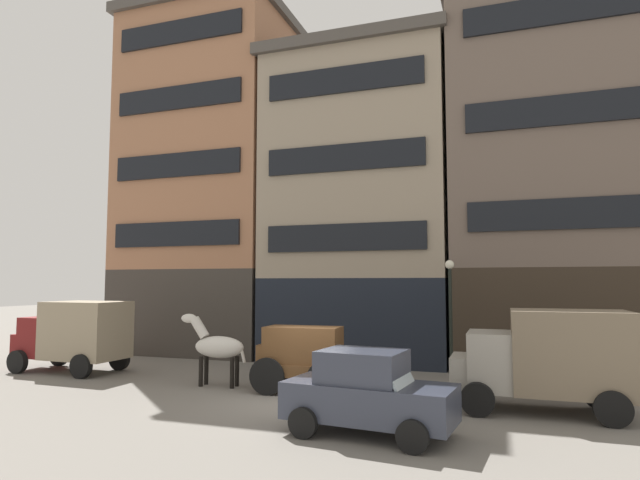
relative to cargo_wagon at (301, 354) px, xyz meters
name	(u,v)px	position (x,y,z in m)	size (l,w,h in m)	color
ground_plane	(303,402)	(0.53, -1.22, -1.15)	(120.00, 120.00, 0.00)	slate
building_far_left	(214,180)	(-7.99, 8.20, 7.40)	(8.17, 7.01, 17.01)	#38332D
building_center_left	(364,205)	(-0.08, 8.20, 5.77)	(8.34, 7.01, 13.75)	black
building_center_right	(565,173)	(8.43, 8.20, 6.67)	(9.39, 7.01, 15.56)	#33281E
cargo_wagon	(301,354)	(0.00, 0.00, 0.00)	(2.97, 1.64, 1.98)	brown
draft_horse	(216,346)	(-2.95, 0.00, 0.12)	(2.35, 0.68, 2.30)	beige
delivery_truck_near	(546,357)	(6.87, -0.36, 0.28)	(4.35, 2.13, 2.62)	gray
delivery_truck_far	(74,333)	(-9.39, 0.63, 0.28)	(4.39, 2.21, 2.62)	maroon
sedan_dark	(368,393)	(2.99, -3.73, -0.23)	(3.85, 2.19, 1.83)	#333847
pedestrian_officer	(622,360)	(9.25, 3.18, -0.17)	(0.36, 0.36, 1.79)	#38332D
streetlamp_curbside	(450,301)	(4.12, 3.82, 1.52)	(0.32, 0.32, 4.12)	black
fire_hydrant_curbside	(388,364)	(1.90, 3.64, -0.72)	(0.24, 0.24, 0.83)	maroon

